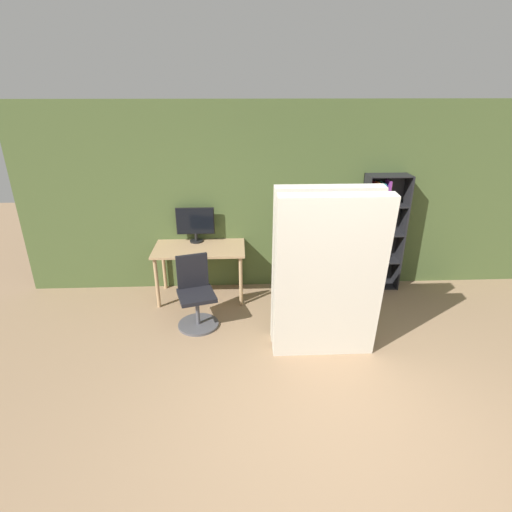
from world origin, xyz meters
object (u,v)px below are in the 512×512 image
Objects in this scene: monitor at (195,223)px; mattress_far at (324,269)px; office_chair at (196,298)px; mattress_near at (330,281)px; bookshelf at (377,232)px.

mattress_far is at bearing -41.91° from monitor.
office_chair is 0.48× the size of mattress_far.
office_chair is 0.48× the size of mattress_near.
mattress_near is (-1.07, -1.70, 0.07)m from bookshelf.
bookshelf reaches higher than monitor.
monitor is 0.59× the size of office_chair.
mattress_near and mattress_far have the same top height.
office_chair is 0.53× the size of bookshelf.
office_chair is (0.06, -0.97, -0.69)m from monitor.
office_chair is at bearing 163.79° from mattress_far.
office_chair is 1.78m from mattress_near.
mattress_far reaches higher than bookshelf.
bookshelf is at bearing -0.21° from monitor.
mattress_near is 1.00× the size of mattress_far.
bookshelf is at bearing 20.37° from office_chair.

